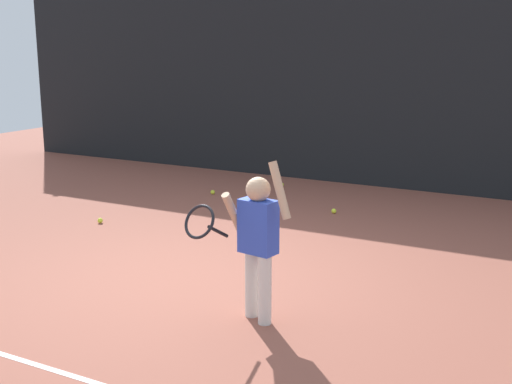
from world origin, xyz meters
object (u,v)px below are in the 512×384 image
tennis_ball_6 (334,211)px  tennis_ball_7 (282,185)px  tennis_player (256,236)px  tennis_ball_2 (213,192)px  tennis_ball_0 (100,221)px

tennis_ball_6 → tennis_ball_7: bearing=139.1°
tennis_player → tennis_ball_2: bearing=135.2°
tennis_ball_6 → tennis_ball_0: bearing=-142.6°
tennis_player → tennis_ball_6: tennis_player is taller
tennis_ball_2 → tennis_ball_7: same height
tennis_ball_6 → tennis_ball_7: size_ratio=1.00×
tennis_ball_0 → tennis_ball_6: (2.43, 1.85, 0.00)m
tennis_ball_2 → tennis_ball_7: (0.68, 0.97, 0.00)m
tennis_ball_0 → tennis_ball_7: size_ratio=1.00×
tennis_ball_7 → tennis_ball_6: bearing=-40.9°
tennis_ball_6 → tennis_ball_7: same height
tennis_player → tennis_ball_7: 5.20m
tennis_ball_6 → tennis_player: bearing=-78.5°
tennis_ball_0 → tennis_ball_2: same height
tennis_ball_0 → tennis_ball_7: (1.08, 3.02, 0.00)m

